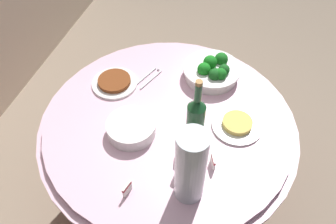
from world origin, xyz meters
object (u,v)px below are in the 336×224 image
at_px(food_plate_noodles, 237,124).
at_px(food_plate_stir_fry, 115,82).
at_px(decorative_fruit_vase, 190,170).
at_px(broccoli_bowl, 212,71).
at_px(wine_bottle, 196,119).
at_px(label_placard_rear, 178,153).
at_px(label_placard_front, 213,161).
at_px(plate_stack, 131,128).
at_px(label_placard_mid, 127,189).
at_px(serving_tongs, 149,77).

bearing_deg(food_plate_noodles, food_plate_stir_fry, 81.06).
relative_size(decorative_fruit_vase, food_plate_noodles, 1.55).
bearing_deg(decorative_fruit_vase, broccoli_bowl, 3.66).
bearing_deg(wine_bottle, label_placard_rear, 159.49).
bearing_deg(label_placard_rear, food_plate_stir_fry, 51.37).
bearing_deg(label_placard_front, food_plate_noodles, -15.40).
height_order(broccoli_bowl, plate_stack, broccoli_bowl).
xyz_separation_m(label_placard_mid, label_placard_rear, (0.21, -0.14, 0.00)).
height_order(broccoli_bowl, label_placard_front, broccoli_bowl).
height_order(serving_tongs, label_placard_front, label_placard_front).
xyz_separation_m(decorative_fruit_vase, food_plate_stir_fry, (0.46, 0.48, -0.14)).
relative_size(decorative_fruit_vase, serving_tongs, 2.06).
relative_size(plate_stack, serving_tongs, 1.27).
bearing_deg(label_placard_front, label_placard_rear, 90.33).
bearing_deg(food_plate_noodles, wine_bottle, 125.37).
bearing_deg(label_placard_mid, decorative_fruit_vase, -72.22).
xyz_separation_m(plate_stack, food_plate_noodles, (0.16, -0.43, -0.02)).
distance_m(decorative_fruit_vase, food_plate_stir_fry, 0.68).
height_order(decorative_fruit_vase, food_plate_noodles, decorative_fruit_vase).
xyz_separation_m(plate_stack, wine_bottle, (0.04, -0.27, 0.10)).
height_order(decorative_fruit_vase, serving_tongs, decorative_fruit_vase).
distance_m(broccoli_bowl, decorative_fruit_vase, 0.65).
bearing_deg(label_placard_front, wine_bottle, 42.82).
xyz_separation_m(food_plate_stir_fry, label_placard_mid, (-0.53, -0.27, 0.02)).
bearing_deg(plate_stack, wine_bottle, -81.07).
xyz_separation_m(broccoli_bowl, decorative_fruit_vase, (-0.64, -0.04, 0.10)).
height_order(plate_stack, serving_tongs, plate_stack).
relative_size(plate_stack, label_placard_mid, 3.82).
xyz_separation_m(wine_bottle, decorative_fruit_vase, (-0.25, -0.04, 0.02)).
xyz_separation_m(wine_bottle, serving_tongs, (0.30, 0.30, -0.12)).
distance_m(broccoli_bowl, label_placard_front, 0.51).
bearing_deg(food_plate_stir_fry, label_placard_rear, -128.63).
distance_m(wine_bottle, label_placard_rear, 0.15).
bearing_deg(label_placard_mid, label_placard_rear, -33.96).
bearing_deg(broccoli_bowl, serving_tongs, 106.94).
bearing_deg(decorative_fruit_vase, plate_stack, 55.84).
distance_m(plate_stack, serving_tongs, 0.34).
xyz_separation_m(plate_stack, serving_tongs, (0.34, 0.03, -0.03)).
relative_size(plate_stack, food_plate_stir_fry, 0.95).
bearing_deg(food_plate_stir_fry, wine_bottle, -115.49).
distance_m(label_placard_front, label_placard_rear, 0.14).
xyz_separation_m(food_plate_noodles, label_placard_front, (-0.23, 0.06, 0.02)).
xyz_separation_m(broccoli_bowl, serving_tongs, (-0.09, 0.30, -0.04)).
height_order(plate_stack, label_placard_front, plate_stack).
relative_size(plate_stack, wine_bottle, 0.62).
height_order(food_plate_noodles, label_placard_mid, label_placard_mid).
distance_m(serving_tongs, food_plate_noodles, 0.50).
distance_m(wine_bottle, food_plate_stir_fry, 0.51).
height_order(label_placard_front, label_placard_rear, same).
xyz_separation_m(plate_stack, label_placard_front, (-0.07, -0.37, 0.00)).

